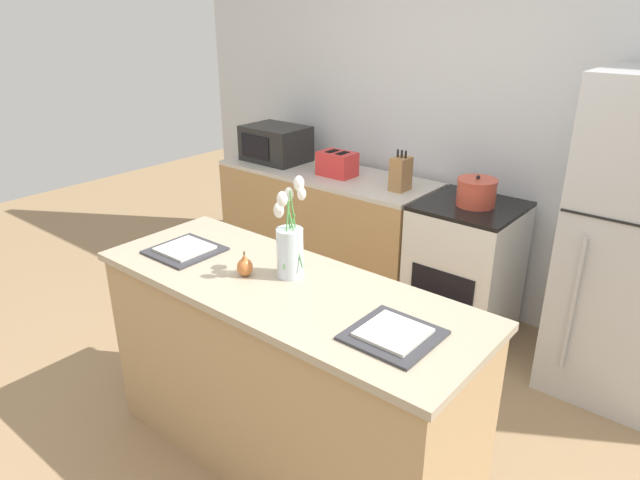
% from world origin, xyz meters
% --- Properties ---
extents(ground_plane, '(10.00, 10.00, 0.00)m').
position_xyz_m(ground_plane, '(0.00, 0.00, 0.00)').
color(ground_plane, '#997A56').
extents(back_wall, '(5.20, 0.08, 2.70)m').
position_xyz_m(back_wall, '(0.00, 2.00, 1.35)').
color(back_wall, silver).
rests_on(back_wall, ground_plane).
extents(kitchen_island, '(1.80, 0.66, 0.94)m').
position_xyz_m(kitchen_island, '(0.00, 0.00, 0.47)').
color(kitchen_island, tan).
rests_on(kitchen_island, ground_plane).
extents(back_counter, '(1.68, 0.60, 0.89)m').
position_xyz_m(back_counter, '(-1.06, 1.60, 0.45)').
color(back_counter, tan).
rests_on(back_counter, ground_plane).
extents(stove_range, '(0.60, 0.61, 0.89)m').
position_xyz_m(stove_range, '(0.10, 1.60, 0.45)').
color(stove_range, silver).
rests_on(stove_range, ground_plane).
extents(refrigerator, '(0.68, 0.67, 1.75)m').
position_xyz_m(refrigerator, '(1.05, 1.60, 0.88)').
color(refrigerator, '#B7BABC').
rests_on(refrigerator, ground_plane).
extents(flower_vase, '(0.15, 0.15, 0.44)m').
position_xyz_m(flower_vase, '(-0.02, 0.08, 1.09)').
color(flower_vase, silver).
rests_on(flower_vase, kitchen_island).
extents(pear_figurine, '(0.07, 0.07, 0.11)m').
position_xyz_m(pear_figurine, '(-0.18, -0.05, 0.99)').
color(pear_figurine, '#C66B33').
rests_on(pear_figurine, kitchen_island).
extents(plate_setting_left, '(0.30, 0.30, 0.02)m').
position_xyz_m(plate_setting_left, '(-0.59, -0.05, 0.95)').
color(plate_setting_left, '#333338').
rests_on(plate_setting_left, kitchen_island).
extents(plate_setting_right, '(0.30, 0.30, 0.02)m').
position_xyz_m(plate_setting_right, '(0.59, -0.05, 0.95)').
color(plate_setting_right, '#333338').
rests_on(plate_setting_right, kitchen_island).
extents(toaster, '(0.28, 0.18, 0.17)m').
position_xyz_m(toaster, '(-0.93, 1.57, 0.98)').
color(toaster, red).
rests_on(toaster, back_counter).
extents(cooking_pot, '(0.24, 0.24, 0.19)m').
position_xyz_m(cooking_pot, '(0.13, 1.60, 0.98)').
color(cooking_pot, '#CC4C38').
rests_on(cooking_pot, stove_range).
extents(microwave, '(0.48, 0.37, 0.27)m').
position_xyz_m(microwave, '(-1.56, 1.60, 1.03)').
color(microwave, black).
rests_on(microwave, back_counter).
extents(knife_block, '(0.10, 0.14, 0.27)m').
position_xyz_m(knife_block, '(-0.40, 1.57, 1.00)').
color(knife_block, '#A37547').
rests_on(knife_block, back_counter).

